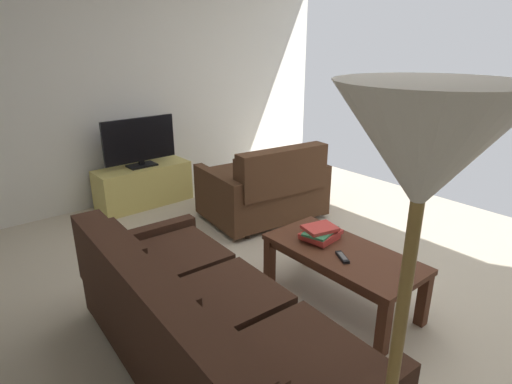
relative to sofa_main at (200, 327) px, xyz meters
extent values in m
cube|color=beige|center=(0.25, -1.33, -0.35)|extent=(5.72, 5.15, 0.01)
cube|color=silver|center=(3.11, -1.33, 0.95)|extent=(0.12, 5.15, 2.60)
cylinder|color=black|center=(0.83, -0.47, -0.32)|extent=(0.05, 0.05, 0.06)
cylinder|color=black|center=(0.86, 0.26, -0.32)|extent=(0.05, 0.05, 0.06)
cube|color=#382116|center=(0.00, -0.07, -0.11)|extent=(1.88, 0.94, 0.35)
cube|color=#382116|center=(-0.62, -0.06, 0.12)|extent=(0.61, 0.78, 0.10)
cube|color=#382116|center=(0.00, -0.09, 0.12)|extent=(0.61, 0.78, 0.10)
cube|color=#382116|center=(0.61, -0.12, 0.12)|extent=(0.61, 0.78, 0.10)
cube|color=#382116|center=(0.01, 0.30, 0.24)|extent=(1.86, 0.26, 0.45)
cube|color=#382116|center=(-0.61, 0.22, 0.24)|extent=(0.56, 0.14, 0.31)
cube|color=#382116|center=(0.01, 0.19, 0.24)|extent=(0.56, 0.14, 0.31)
cube|color=#382116|center=(0.62, 0.16, 0.24)|extent=(0.56, 0.14, 0.31)
cube|color=#382116|center=(0.97, -0.11, -0.04)|extent=(0.14, 0.86, 0.51)
cylinder|color=black|center=(1.91, -2.25, -0.32)|extent=(0.06, 0.06, 0.06)
cylinder|color=black|center=(2.00, -1.41, -0.32)|extent=(0.06, 0.06, 0.06)
cylinder|color=black|center=(1.16, -2.17, -0.32)|extent=(0.06, 0.06, 0.06)
cylinder|color=black|center=(1.26, -1.33, -0.32)|extent=(0.06, 0.06, 0.06)
cube|color=#4C301E|center=(1.58, -1.79, -0.09)|extent=(0.98, 1.09, 0.39)
cube|color=#4C301E|center=(1.57, -2.04, 0.15)|extent=(0.81, 0.55, 0.10)
cube|color=#4C301E|center=(1.63, -1.54, 0.15)|extent=(0.81, 0.55, 0.10)
cube|color=#4C301E|center=(1.21, -1.75, 0.28)|extent=(0.29, 1.02, 0.46)
cube|color=#4C301E|center=(1.29, -2.01, 0.28)|extent=(0.17, 0.46, 0.32)
cube|color=#4C301E|center=(1.35, -1.51, 0.28)|extent=(0.17, 0.46, 0.32)
cube|color=#4C301E|center=(1.52, -2.34, -0.02)|extent=(0.87, 0.20, 0.55)
cube|color=#4C301E|center=(1.64, -1.24, -0.02)|extent=(0.87, 0.20, 0.55)
cube|color=#4C2819|center=(-0.02, -1.20, 0.07)|extent=(1.15, 0.55, 0.04)
cube|color=#4C2819|center=(-0.02, -1.20, 0.02)|extent=(1.06, 0.50, 0.05)
cube|color=#4C2819|center=(-0.55, -1.43, -0.15)|extent=(0.07, 0.07, 0.40)
cube|color=#4C2819|center=(0.51, -1.43, -0.15)|extent=(0.07, 0.07, 0.40)
cube|color=#4C2819|center=(-0.55, -0.96, -0.15)|extent=(0.07, 0.07, 0.40)
cube|color=#4C2819|center=(0.51, -0.96, -0.15)|extent=(0.07, 0.07, 0.40)
cone|color=silver|center=(-1.32, 0.28, 1.33)|extent=(0.36, 0.36, 0.24)
cube|color=#D8C666|center=(2.76, -0.96, -0.11)|extent=(0.43, 1.10, 0.48)
cube|color=black|center=(2.87, -0.95, -0.11)|extent=(0.04, 0.92, 0.29)
cube|color=black|center=(2.78, -0.88, -0.11)|extent=(0.21, 0.24, 0.06)
cube|color=black|center=(2.76, -0.96, 0.14)|extent=(0.21, 0.32, 0.02)
cube|color=black|center=(2.76, -0.96, 0.18)|extent=(0.04, 0.06, 0.06)
cube|color=black|center=(2.76, -0.96, 0.44)|extent=(0.06, 0.86, 0.50)
cube|color=navy|center=(2.78, -0.96, 0.44)|extent=(0.03, 0.83, 0.47)
cube|color=#C63833|center=(0.22, -1.21, 0.10)|extent=(0.26, 0.26, 0.03)
cube|color=#C63833|center=(0.20, -1.21, 0.14)|extent=(0.27, 0.32, 0.03)
cube|color=#337F51|center=(0.20, -1.20, 0.16)|extent=(0.25, 0.32, 0.02)
cube|color=#C63833|center=(0.21, -1.20, 0.18)|extent=(0.23, 0.27, 0.03)
cube|color=black|center=(-0.09, -1.10, 0.10)|extent=(0.16, 0.11, 0.02)
cube|color=#59595B|center=(-0.09, -1.10, 0.11)|extent=(0.11, 0.08, 0.00)
camera|label=1|loc=(-1.70, 0.99, 1.51)|focal=29.47mm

